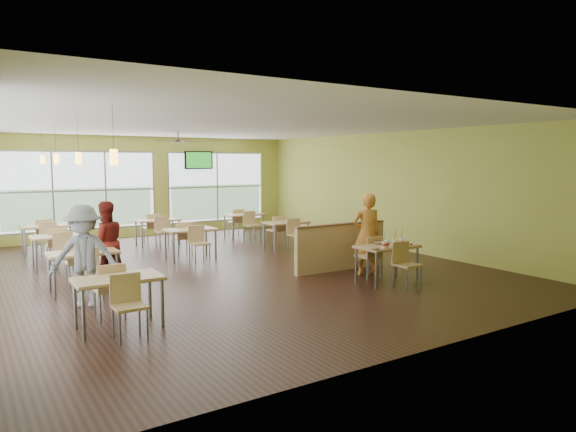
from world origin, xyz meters
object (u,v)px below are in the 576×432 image
object	(u,v)px
food_basket	(401,242)
man_plaid	(367,234)
main_table	(387,251)
half_wall_divider	(341,247)

from	to	relation	value
food_basket	man_plaid	bearing A→B (deg)	102.61
man_plaid	main_table	bearing A→B (deg)	95.28
main_table	half_wall_divider	bearing A→B (deg)	90.00
main_table	man_plaid	xyz separation A→B (m)	(0.18, 0.81, 0.24)
half_wall_divider	food_basket	distance (m)	1.54
half_wall_divider	man_plaid	bearing A→B (deg)	-74.45
half_wall_divider	food_basket	bearing A→B (deg)	-76.11
main_table	half_wall_divider	xyz separation A→B (m)	(0.00, 1.45, -0.11)
main_table	food_basket	bearing A→B (deg)	-3.72
half_wall_divider	man_plaid	world-z (taller)	man_plaid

